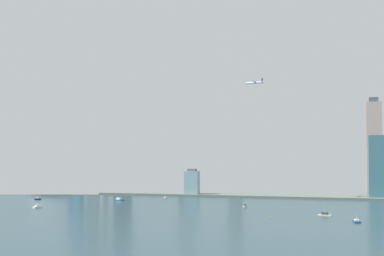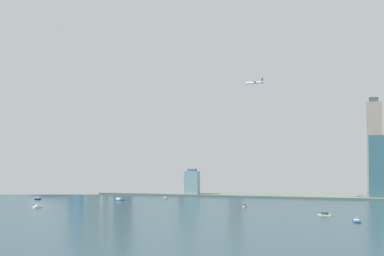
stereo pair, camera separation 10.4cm
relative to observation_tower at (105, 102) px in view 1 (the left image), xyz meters
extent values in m
plane|color=#29434E|center=(207.69, -445.01, -169.74)|extent=(6000.00, 6000.00, 0.00)
cube|color=slate|center=(207.69, 8.25, -168.04)|extent=(875.90, 75.88, 3.40)
cylinder|color=#B4B495|center=(0.00, 0.00, -44.41)|extent=(16.25, 16.25, 250.66)
ellipsoid|color=#8AA9AE|center=(0.00, 0.00, 80.92)|extent=(40.39, 40.39, 13.15)
torus|color=#B4B495|center=(0.00, 0.00, 76.32)|extent=(36.96, 36.96, 2.63)
cone|color=silver|center=(0.00, 0.00, 138.38)|extent=(8.12, 8.12, 101.79)
cylinder|color=slate|center=(-105.54, -14.54, -163.27)|extent=(83.75, 83.75, 12.94)
ellipsoid|color=silver|center=(-105.54, -14.54, -156.80)|extent=(79.56, 79.56, 36.62)
cube|color=#B9A196|center=(481.63, 63.74, -87.72)|extent=(26.26, 15.18, 164.03)
cube|color=#545B5F|center=(481.63, 63.74, -1.44)|extent=(15.76, 9.11, 8.53)
cube|color=gray|center=(15.05, 52.97, -93.25)|extent=(27.87, 26.66, 152.97)
cube|color=#606357|center=(15.05, 52.97, -12.93)|extent=(16.72, 16.00, 7.67)
cube|color=#495F8E|center=(-90.82, 50.94, -119.08)|extent=(14.45, 18.04, 101.31)
cube|color=#595367|center=(-90.82, 50.94, -65.36)|extent=(8.67, 10.82, 6.12)
cube|color=#598CAC|center=(-61.96, 18.40, -99.91)|extent=(14.01, 20.23, 139.65)
cube|color=#515365|center=(-61.96, 18.40, -26.16)|extent=(8.41, 12.14, 7.86)
cube|color=#407080|center=(482.04, -1.74, -117.73)|extent=(25.40, 17.03, 104.02)
cube|color=#88ADB3|center=(173.26, -14.13, -148.24)|extent=(24.43, 17.65, 43.00)
cube|color=slate|center=(173.26, -14.13, -124.56)|extent=(14.66, 10.59, 4.37)
cube|color=gray|center=(233.94, 68.30, -104.36)|extent=(20.50, 23.19, 130.75)
cylinder|color=#4C4C51|center=(233.94, 68.30, -29.36)|extent=(1.60, 1.60, 19.24)
cube|color=#9A9B92|center=(132.48, 88.68, -97.65)|extent=(24.94, 18.54, 144.18)
cube|color=#546365|center=(132.48, 88.68, -22.89)|extent=(14.96, 11.12, 5.32)
cube|color=slate|center=(-29.29, 17.28, -87.85)|extent=(25.00, 12.67, 163.78)
cube|color=#595764|center=(-29.29, 17.28, 0.03)|extent=(15.00, 7.60, 11.99)
cube|color=beige|center=(297.96, -188.02, -168.75)|extent=(4.51, 9.94, 1.98)
cube|color=#373A4B|center=(297.96, -188.02, -166.78)|extent=(2.83, 4.48, 1.95)
cube|color=white|center=(26.09, -274.63, -168.65)|extent=(8.31, 13.49, 2.17)
cube|color=silver|center=(26.09, -274.63, -166.72)|extent=(4.81, 6.31, 1.69)
cylinder|color=silver|center=(26.09, -274.63, -163.37)|extent=(0.24, 0.24, 5.01)
cube|color=beige|center=(408.84, -265.86, -169.12)|extent=(16.96, 9.11, 1.23)
cube|color=#2F4237|center=(408.84, -265.86, -167.08)|extent=(7.78, 5.49, 2.85)
cylinder|color=silver|center=(408.84, -265.86, -164.04)|extent=(0.24, 0.24, 3.24)
cube|color=beige|center=(146.36, -81.36, -168.86)|extent=(7.90, 15.80, 1.76)
cube|color=#9497AE|center=(146.36, -81.36, -167.02)|extent=(4.85, 7.19, 1.92)
cube|color=navy|center=(444.62, -322.02, -168.94)|extent=(8.76, 17.34, 1.59)
cube|color=beige|center=(444.62, -322.02, -167.27)|extent=(5.49, 7.87, 1.75)
cylinder|color=silver|center=(444.62, -322.02, -163.80)|extent=(0.24, 0.24, 5.20)
cube|color=#194C8D|center=(86.64, -134.90, -169.04)|extent=(18.94, 12.87, 1.40)
cube|color=silver|center=(86.64, -134.90, -166.87)|extent=(8.99, 7.29, 2.94)
cube|color=black|center=(-43.50, -158.77, -168.80)|extent=(10.66, 5.57, 1.88)
cube|color=silver|center=(-43.50, -158.77, -166.44)|extent=(4.89, 3.31, 2.82)
cone|color=yellow|center=(347.25, -294.02, -168.65)|extent=(1.29, 1.29, 2.17)
cone|color=green|center=(414.39, -234.95, -168.93)|extent=(1.93, 1.93, 1.61)
cylinder|color=silver|center=(291.81, -53.53, 20.56)|extent=(29.66, 9.90, 3.35)
sphere|color=silver|center=(277.35, -50.21, 20.56)|extent=(3.35, 3.35, 3.35)
cube|color=silver|center=(291.81, -53.53, 22.07)|extent=(10.30, 30.03, 0.50)
cube|color=silver|center=(303.96, -56.31, 21.07)|extent=(4.86, 10.80, 0.40)
cube|color=#2D333D|center=(303.96, -56.31, 24.74)|extent=(2.63, 1.06, 5.00)
camera|label=1|loc=(434.96, -951.63, -94.43)|focal=51.85mm
camera|label=2|loc=(435.06, -951.60, -94.43)|focal=51.85mm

